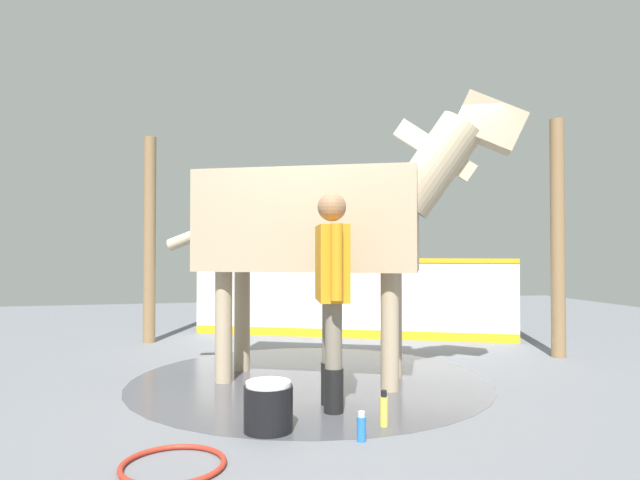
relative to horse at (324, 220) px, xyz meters
The scene contains 11 objects.
ground_plane 1.54m from the horse, 48.11° to the left, with size 16.00×16.00×0.02m, color slate.
wet_patch 1.51m from the horse, 155.52° to the left, with size 3.37×3.37×0.00m, color #4C4C54.
barrier_wall 2.73m from the horse, 68.44° to the left, with size 4.16×1.96×1.11m.
roof_post_near 2.93m from the horse, ahead, with size 0.16×0.16×2.74m, color olive.
roof_post_far 3.15m from the horse, 124.17° to the left, with size 0.16×0.16×2.74m, color olive.
horse is the anchor object (origin of this frame).
handler 1.07m from the horse, 99.49° to the right, with size 0.28×0.67×1.67m.
wash_bucket 2.02m from the horse, 117.90° to the right, with size 0.33×0.33×0.34m.
bottle_shampoo 1.99m from the horse, 86.30° to the right, with size 0.06×0.06×0.25m.
bottle_spray 2.19m from the horse, 95.12° to the right, with size 0.06×0.06×0.19m.
hose_coil 2.70m from the horse, 125.58° to the right, with size 0.60×0.60×0.03m, color #B72D1E.
Camera 1 is at (-1.37, -5.23, 1.22)m, focal length 30.89 mm.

